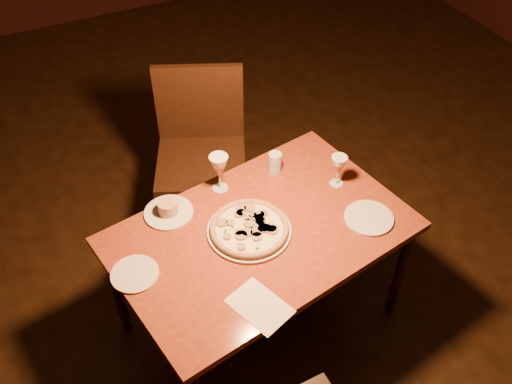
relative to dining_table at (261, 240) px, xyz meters
name	(u,v)px	position (x,y,z in m)	size (l,w,h in m)	color
floor	(284,286)	(0.21, 0.13, -0.62)	(7.00, 7.00, 0.00)	#321D10
dining_table	(261,240)	(0.00, 0.00, 0.00)	(1.39, 1.02, 0.68)	brown
chair_far	(201,148)	(0.03, 0.78, -0.07)	(0.62, 0.62, 0.97)	black
pizza_plate	(249,228)	(-0.05, 0.02, 0.08)	(0.36, 0.36, 0.04)	silver
ramekin_saucer	(168,210)	(-0.32, 0.27, 0.08)	(0.22, 0.22, 0.07)	silver
wine_glass_far	(219,173)	(-0.05, 0.32, 0.16)	(0.09, 0.09, 0.19)	#A45F44
wine_glass_right	(338,171)	(0.45, 0.11, 0.14)	(0.07, 0.07, 0.16)	#A45F44
water_tumbler	(275,163)	(0.23, 0.32, 0.11)	(0.06, 0.06, 0.11)	silver
side_plate_left	(135,274)	(-0.56, 0.01, 0.06)	(0.19, 0.19, 0.01)	silver
side_plate_near	(369,218)	(0.46, -0.14, 0.07)	(0.22, 0.22, 0.01)	silver
menu_card	(260,306)	(-0.18, -0.35, 0.06)	(0.16, 0.24, 0.00)	silver
pendant_light	(262,37)	(0.00, 0.00, 0.98)	(0.12, 0.12, 0.12)	#FF9147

